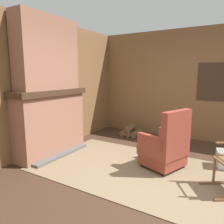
{
  "coord_description": "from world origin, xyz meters",
  "views": [
    {
      "loc": [
        0.96,
        -3.02,
        1.61
      ],
      "look_at": [
        -1.15,
        0.46,
        0.9
      ],
      "focal_mm": 35.0,
      "sensor_mm": 36.0,
      "label": 1
    }
  ],
  "objects_px": {
    "armchair": "(165,148)",
    "storage_case": "(58,86)",
    "oil_lamp_vase": "(32,85)",
    "firewood_stack": "(131,132)"
  },
  "relations": [
    {
      "from": "armchair",
      "to": "storage_case",
      "type": "xyz_separation_m",
      "value": [
        -2.25,
        -0.19,
        0.99
      ]
    },
    {
      "from": "armchair",
      "to": "oil_lamp_vase",
      "type": "relative_size",
      "value": 3.64
    },
    {
      "from": "storage_case",
      "to": "firewood_stack",
      "type": "bearing_deg",
      "value": 63.88
    },
    {
      "from": "armchair",
      "to": "storage_case",
      "type": "height_order",
      "value": "storage_case"
    },
    {
      "from": "armchair",
      "to": "firewood_stack",
      "type": "xyz_separation_m",
      "value": [
        -1.41,
        1.52,
        -0.26
      ]
    },
    {
      "from": "armchair",
      "to": "oil_lamp_vase",
      "type": "xyz_separation_m",
      "value": [
        -2.25,
        -0.87,
        1.04
      ]
    },
    {
      "from": "firewood_stack",
      "to": "oil_lamp_vase",
      "type": "relative_size",
      "value": 1.78
    },
    {
      "from": "armchair",
      "to": "firewood_stack",
      "type": "bearing_deg",
      "value": -27.54
    },
    {
      "from": "armchair",
      "to": "firewood_stack",
      "type": "distance_m",
      "value": 2.09
    },
    {
      "from": "firewood_stack",
      "to": "storage_case",
      "type": "distance_m",
      "value": 2.28
    }
  ]
}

